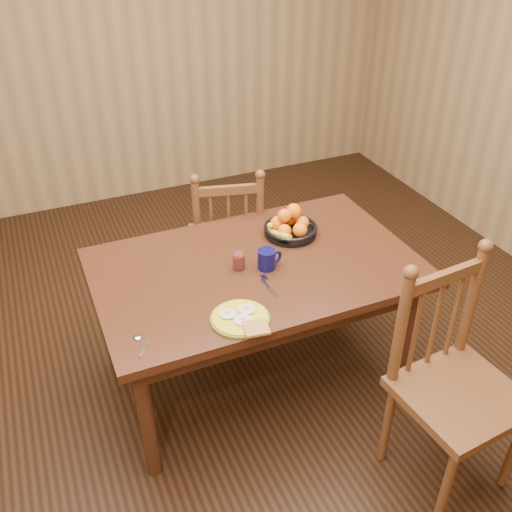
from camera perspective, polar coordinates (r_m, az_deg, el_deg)
name	(u,v)px	position (r m, az deg, el deg)	size (l,w,h in m)	color
room	(256,152)	(2.56, 0.00, 10.36)	(4.52, 5.02, 2.72)	black
dining_table	(256,278)	(2.89, 0.00, -2.24)	(1.60, 1.00, 0.75)	black
chair_far	(227,241)	(3.55, -2.93, 1.54)	(0.54, 0.52, 0.99)	#533218
chair_near	(453,385)	(2.67, 19.14, -12.06)	(0.53, 0.51, 1.08)	#533218
breakfast_plate	(241,318)	(2.49, -1.51, -6.23)	(0.26, 0.29, 0.04)	#59601E
fork	(267,284)	(2.70, 1.14, -2.83)	(0.04, 0.18, 0.00)	silver
spoon	(140,340)	(2.44, -11.54, -8.25)	(0.07, 0.15, 0.01)	silver
coffee_mug	(267,259)	(2.79, 1.15, -0.30)	(0.13, 0.09, 0.10)	#0B0A3B
juice_glass	(239,261)	(2.79, -1.74, -0.52)	(0.06, 0.06, 0.09)	silver
fruit_bowl	(290,226)	(3.07, 3.41, 3.00)	(0.29, 0.29, 0.17)	black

